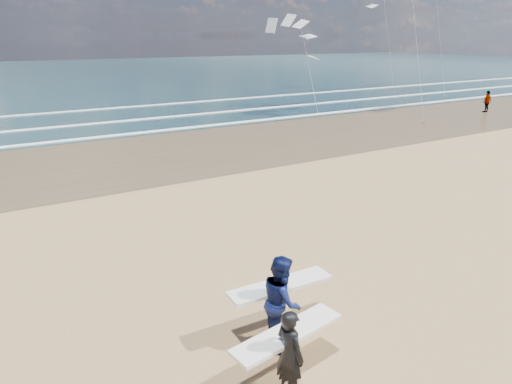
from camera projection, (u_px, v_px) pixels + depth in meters
wet_sand_strip at (378, 122)px, 32.01m from camera, size 220.00×12.00×0.01m
ocean at (142, 72)px, 75.90m from camera, size 220.00×100.00×0.02m
foam_breakers at (295, 104)px, 40.21m from camera, size 220.00×11.70×0.05m
surfer_near at (289, 350)px, 7.55m from camera, size 2.25×1.09×1.63m
surfer_far at (282, 300)px, 8.78m from camera, size 2.21×1.21×1.89m
beachgoer_1 at (487, 102)px, 36.04m from camera, size 1.00×0.44×1.70m
kite_0 at (413, 5)px, 31.72m from camera, size 6.96×4.87×13.31m
kite_1 at (307, 55)px, 36.46m from camera, size 5.62×4.72×7.78m
kite_2 at (438, 21)px, 45.68m from camera, size 5.37×4.69×13.36m
kite_5 at (387, 30)px, 49.46m from camera, size 5.07×4.66×12.06m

